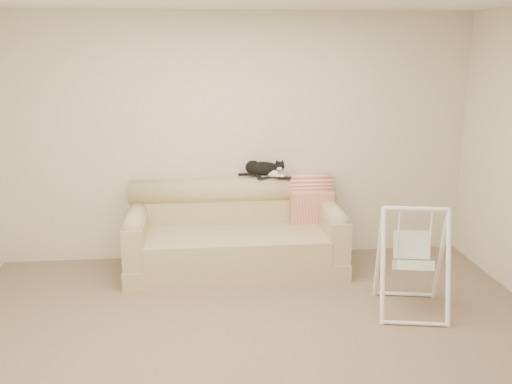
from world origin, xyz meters
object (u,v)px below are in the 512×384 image
sofa (235,235)px  tuxedo_cat (264,169)px  remote_b (283,177)px  remote_a (266,177)px  baby_swing (412,259)px

sofa → tuxedo_cat: size_ratio=4.44×
remote_b → tuxedo_cat: tuxedo_cat is taller
remote_a → baby_swing: (1.11, -1.37, -0.44)m
tuxedo_cat → baby_swing: size_ratio=0.52×
remote_b → baby_swing: baby_swing is taller
sofa → baby_swing: baby_swing is taller
sofa → remote_a: 0.69m
sofa → remote_b: bearing=21.2°
remote_b → tuxedo_cat: bearing=164.7°
sofa → remote_b: remote_b is taller
remote_b → tuxedo_cat: size_ratio=0.35×
sofa → remote_a: bearing=32.7°
sofa → tuxedo_cat: (0.33, 0.26, 0.64)m
tuxedo_cat → remote_b: bearing=-15.3°
remote_b → baby_swing: 1.69m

